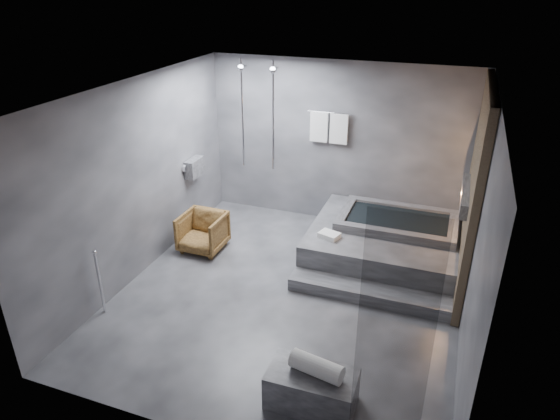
% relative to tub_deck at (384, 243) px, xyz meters
% --- Properties ---
extents(room, '(5.00, 5.04, 2.82)m').
position_rel_tub_deck_xyz_m(room, '(-0.65, -1.21, 1.48)').
color(room, '#333335').
rests_on(room, ground).
extents(tub_deck, '(2.20, 2.00, 0.50)m').
position_rel_tub_deck_xyz_m(tub_deck, '(0.00, 0.00, 0.00)').
color(tub_deck, '#38383B').
rests_on(tub_deck, ground).
extents(tub_step, '(2.20, 0.36, 0.18)m').
position_rel_tub_deck_xyz_m(tub_step, '(0.00, -1.18, -0.16)').
color(tub_step, '#38383B').
rests_on(tub_step, ground).
extents(concrete_bench, '(0.91, 0.51, 0.41)m').
position_rel_tub_deck_xyz_m(concrete_bench, '(-0.20, -3.20, -0.05)').
color(concrete_bench, '#353538').
rests_on(concrete_bench, ground).
extents(driftwood_chair, '(0.67, 0.68, 0.62)m').
position_rel_tub_deck_xyz_m(driftwood_chair, '(-2.75, -0.73, 0.06)').
color(driftwood_chair, '#422910').
rests_on(driftwood_chair, ground).
extents(rolled_towel, '(0.57, 0.29, 0.20)m').
position_rel_tub_deck_xyz_m(rolled_towel, '(-0.16, -3.20, 0.25)').
color(rolled_towel, white).
rests_on(rolled_towel, concrete_bench).
extents(deck_towel, '(0.34, 0.29, 0.08)m').
position_rel_tub_deck_xyz_m(deck_towel, '(-0.73, -0.56, 0.29)').
color(deck_towel, white).
rests_on(deck_towel, tub_deck).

